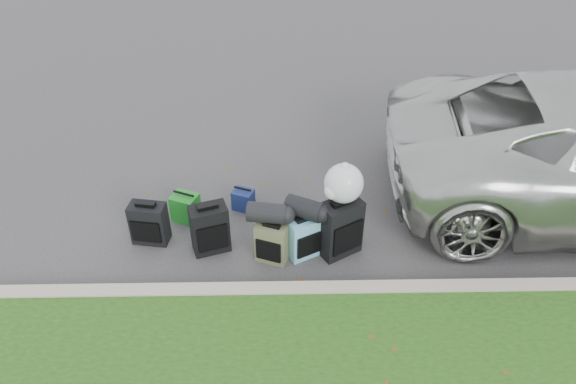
{
  "coord_description": "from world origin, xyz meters",
  "views": [
    {
      "loc": [
        -0.2,
        -5.28,
        4.66
      ],
      "look_at": [
        -0.1,
        0.2,
        0.55
      ],
      "focal_mm": 35.0,
      "sensor_mm": 36.0,
      "label": 1
    }
  ],
  "objects_px": {
    "suitcase_olive": "(272,243)",
    "suitcase_teal": "(304,237)",
    "suitcase_large_black_left": "(210,229)",
    "suitcase_large_black_right": "(340,228)",
    "tote_navy": "(243,200)",
    "suitcase_small_black": "(149,223)",
    "tote_green": "(185,207)"
  },
  "relations": [
    {
      "from": "suitcase_olive",
      "to": "suitcase_large_black_right",
      "type": "xyz_separation_m",
      "value": [
        0.8,
        0.12,
        0.11
      ]
    },
    {
      "from": "suitcase_large_black_right",
      "to": "tote_green",
      "type": "bearing_deg",
      "value": 130.65
    },
    {
      "from": "suitcase_large_black_left",
      "to": "suitcase_olive",
      "type": "xyz_separation_m",
      "value": [
        0.74,
        -0.19,
        -0.06
      ]
    },
    {
      "from": "suitcase_large_black_left",
      "to": "suitcase_teal",
      "type": "distance_m",
      "value": 1.12
    },
    {
      "from": "suitcase_large_black_right",
      "to": "tote_navy",
      "type": "distance_m",
      "value": 1.48
    },
    {
      "from": "suitcase_large_black_left",
      "to": "suitcase_olive",
      "type": "bearing_deg",
      "value": -32.92
    },
    {
      "from": "suitcase_teal",
      "to": "tote_navy",
      "type": "bearing_deg",
      "value": 102.15
    },
    {
      "from": "suitcase_small_black",
      "to": "suitcase_teal",
      "type": "xyz_separation_m",
      "value": [
        1.87,
        -0.29,
        -0.0
      ]
    },
    {
      "from": "suitcase_large_black_right",
      "to": "tote_navy",
      "type": "height_order",
      "value": "suitcase_large_black_right"
    },
    {
      "from": "suitcase_small_black",
      "to": "tote_green",
      "type": "relative_size",
      "value": 1.5
    },
    {
      "from": "suitcase_large_black_left",
      "to": "tote_green",
      "type": "distance_m",
      "value": 0.71
    },
    {
      "from": "suitcase_small_black",
      "to": "suitcase_teal",
      "type": "bearing_deg",
      "value": 0.36
    },
    {
      "from": "suitcase_olive",
      "to": "suitcase_teal",
      "type": "relative_size",
      "value": 0.94
    },
    {
      "from": "suitcase_large_black_left",
      "to": "tote_navy",
      "type": "distance_m",
      "value": 0.88
    },
    {
      "from": "tote_green",
      "to": "suitcase_small_black",
      "type": "bearing_deg",
      "value": -108.96
    },
    {
      "from": "suitcase_small_black",
      "to": "suitcase_olive",
      "type": "xyz_separation_m",
      "value": [
        1.5,
        -0.36,
        -0.02
      ]
    },
    {
      "from": "suitcase_olive",
      "to": "tote_navy",
      "type": "relative_size",
      "value": 1.81
    },
    {
      "from": "suitcase_small_black",
      "to": "suitcase_large_black_right",
      "type": "relative_size",
      "value": 0.75
    },
    {
      "from": "suitcase_large_black_right",
      "to": "suitcase_olive",
      "type": "bearing_deg",
      "value": 158.01
    },
    {
      "from": "suitcase_olive",
      "to": "suitcase_large_black_left",
      "type": "bearing_deg",
      "value": -173.53
    },
    {
      "from": "tote_green",
      "to": "suitcase_olive",
      "type": "bearing_deg",
      "value": -11.6
    },
    {
      "from": "suitcase_large_black_left",
      "to": "tote_navy",
      "type": "xyz_separation_m",
      "value": [
        0.35,
        0.79,
        -0.17
      ]
    },
    {
      "from": "tote_green",
      "to": "tote_navy",
      "type": "xyz_separation_m",
      "value": [
        0.73,
        0.2,
        -0.04
      ]
    },
    {
      "from": "suitcase_small_black",
      "to": "suitcase_large_black_right",
      "type": "bearing_deg",
      "value": 3.31
    },
    {
      "from": "suitcase_olive",
      "to": "suitcase_large_black_right",
      "type": "distance_m",
      "value": 0.82
    },
    {
      "from": "tote_green",
      "to": "tote_navy",
      "type": "relative_size",
      "value": 1.3
    },
    {
      "from": "suitcase_teal",
      "to": "tote_navy",
      "type": "xyz_separation_m",
      "value": [
        -0.76,
        0.91,
        -0.13
      ]
    },
    {
      "from": "tote_green",
      "to": "suitcase_teal",
      "type": "bearing_deg",
      "value": -2.34
    },
    {
      "from": "suitcase_teal",
      "to": "tote_green",
      "type": "bearing_deg",
      "value": 126.91
    },
    {
      "from": "suitcase_teal",
      "to": "tote_green",
      "type": "relative_size",
      "value": 1.48
    },
    {
      "from": "suitcase_small_black",
      "to": "tote_green",
      "type": "height_order",
      "value": "suitcase_small_black"
    },
    {
      "from": "suitcase_olive",
      "to": "suitcase_teal",
      "type": "bearing_deg",
      "value": 31.06
    }
  ]
}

